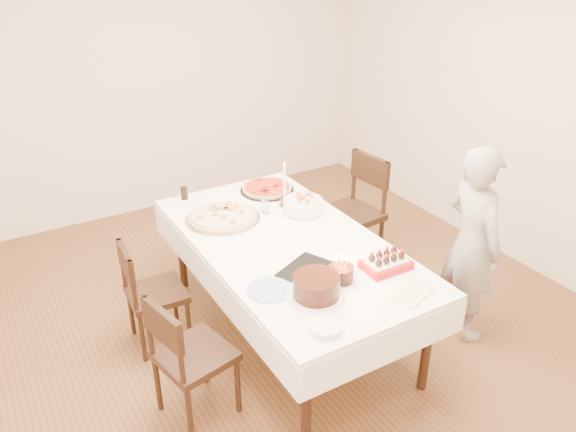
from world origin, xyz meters
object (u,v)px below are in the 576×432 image
dining_table (288,287)px  pizza_pepperoni (267,188)px  chair_right_savory (349,215)px  taper_candle (284,184)px  birthday_cake (341,268)px  layer_cake (316,287)px  person (472,244)px  pasta_bowl (303,205)px  pizza_white (223,217)px  cola_glass (184,193)px  strawberry_box (386,263)px  chair_left_dessert (195,355)px  chair_left_savory (156,293)px

dining_table → pizza_pepperoni: 0.93m
chair_right_savory → taper_candle: 0.78m
chair_right_savory → taper_candle: size_ratio=2.76×
chair_right_savory → birthday_cake: chair_right_savory is taller
taper_candle → layer_cake: (-0.45, -1.13, -0.11)m
person → birthday_cake: size_ratio=9.49×
dining_table → person: size_ratio=1.51×
pasta_bowl → taper_candle: size_ratio=0.82×
pizza_white → pizza_pepperoni: (0.52, 0.28, 0.00)m
taper_candle → cola_glass: 0.80m
cola_glass → pizza_white: bearing=-77.1°
layer_cake → strawberry_box: layer_cake is taller
chair_right_savory → pizza_pepperoni: 0.74m
chair_left_dessert → layer_cake: bearing=147.6°
birthday_cake → taper_candle: bearing=77.7°
person → strawberry_box: person is taller
pasta_bowl → chair_left_savory: bearing=178.0°
person → layer_cake: bearing=100.4°
pizza_white → pizza_pepperoni: size_ratio=1.27×
chair_right_savory → pizza_white: (-1.15, 0.00, 0.28)m
chair_right_savory → chair_left_savory: size_ratio=1.23×
chair_left_savory → taper_candle: (1.10, 0.13, 0.53)m
dining_table → birthday_cake: size_ratio=14.30×
chair_left_dessert → layer_cake: (0.67, -0.25, 0.39)m
chair_right_savory → birthday_cake: bearing=-134.3°
chair_left_dessert → strawberry_box: 1.28m
dining_table → pizza_pepperoni: size_ratio=4.95×
chair_left_dessert → pasta_bowl: (1.18, 0.71, 0.38)m
pizza_white → birthday_cake: (0.27, -1.09, 0.06)m
person → cola_glass: bearing=51.8°
layer_cake → chair_right_savory: bearing=46.5°
pasta_bowl → cola_glass: pasta_bowl is taller
cola_glass → chair_right_savory: bearing=-20.6°
dining_table → pizza_white: pizza_white is taller
taper_candle → chair_right_savory: bearing=1.8°
dining_table → person: bearing=-29.2°
pizza_pepperoni → cola_glass: bearing=162.8°
pizza_white → layer_cake: bearing=-87.2°
dining_table → pizza_pepperoni: bearing=70.9°
chair_left_dessert → pizza_pepperoni: size_ratio=1.97×
person → pizza_pepperoni: bearing=40.0°
pizza_white → strawberry_box: bearing=-61.9°
cola_glass → strawberry_box: 1.74m
chair_left_savory → chair_left_dessert: 0.75m
chair_left_savory → layer_cake: layer_cake is taller
strawberry_box → chair_right_savory: bearing=63.6°
birthday_cake → pasta_bowl: bearing=71.9°
pizza_pepperoni → taper_candle: size_ratio=1.21×
strawberry_box → person: bearing=-1.2°
birthday_cake → cola_glass: bearing=103.8°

